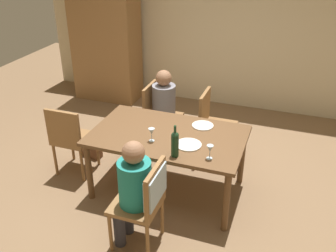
{
  "coord_description": "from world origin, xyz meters",
  "views": [
    {
      "loc": [
        1.23,
        -3.43,
        2.78
      ],
      "look_at": [
        0.0,
        0.0,
        0.85
      ],
      "focal_mm": 40.52,
      "sensor_mm": 36.0,
      "label": 1
    }
  ],
  "objects_px": {
    "dinner_plate_host": "(189,145)",
    "handbag": "(92,149)",
    "chair_near": "(148,196)",
    "wine_glass_centre": "(152,132)",
    "chair_left_end": "(70,136)",
    "armoire_cabinet": "(106,37)",
    "wine_glass_near_left": "(210,149)",
    "dinner_plate_guest_left": "(203,126)",
    "chair_far_right": "(212,121)",
    "chair_far_left": "(158,112)",
    "dining_table": "(168,140)",
    "person_man_bearded": "(133,187)",
    "wine_bottle_tall_green": "(175,143)",
    "person_woman_host": "(166,105)"
  },
  "relations": [
    {
      "from": "person_man_bearded",
      "to": "handbag",
      "type": "distance_m",
      "value": 1.81
    },
    {
      "from": "dinner_plate_host",
      "to": "handbag",
      "type": "height_order",
      "value": "dinner_plate_host"
    },
    {
      "from": "chair_far_left",
      "to": "chair_left_end",
      "type": "bearing_deg",
      "value": -37.64
    },
    {
      "from": "wine_glass_centre",
      "to": "handbag",
      "type": "height_order",
      "value": "wine_glass_centre"
    },
    {
      "from": "chair_far_right",
      "to": "dinner_plate_guest_left",
      "type": "distance_m",
      "value": 0.63
    },
    {
      "from": "chair_far_right",
      "to": "handbag",
      "type": "xyz_separation_m",
      "value": [
        -1.52,
        -0.54,
        -0.42
      ]
    },
    {
      "from": "dining_table",
      "to": "chair_far_right",
      "type": "distance_m",
      "value": 0.95
    },
    {
      "from": "armoire_cabinet",
      "to": "dining_table",
      "type": "xyz_separation_m",
      "value": [
        1.94,
        -2.26,
        -0.43
      ]
    },
    {
      "from": "person_woman_host",
      "to": "handbag",
      "type": "relative_size",
      "value": 4.09
    },
    {
      "from": "armoire_cabinet",
      "to": "wine_glass_near_left",
      "type": "relative_size",
      "value": 14.63
    },
    {
      "from": "armoire_cabinet",
      "to": "chair_near",
      "type": "xyz_separation_m",
      "value": [
        2.07,
        -3.16,
        -0.5
      ]
    },
    {
      "from": "chair_far_right",
      "to": "wine_glass_near_left",
      "type": "relative_size",
      "value": 6.17
    },
    {
      "from": "dining_table",
      "to": "wine_bottle_tall_green",
      "type": "bearing_deg",
      "value": -61.58
    },
    {
      "from": "wine_glass_near_left",
      "to": "dinner_plate_guest_left",
      "type": "bearing_deg",
      "value": 110.64
    },
    {
      "from": "chair_near",
      "to": "person_man_bearded",
      "type": "bearing_deg",
      "value": 90.0
    },
    {
      "from": "wine_bottle_tall_green",
      "to": "dinner_plate_host",
      "type": "height_order",
      "value": "wine_bottle_tall_green"
    },
    {
      "from": "chair_left_end",
      "to": "person_man_bearded",
      "type": "bearing_deg",
      "value": -33.97
    },
    {
      "from": "chair_near",
      "to": "person_woman_host",
      "type": "distance_m",
      "value": 1.85
    },
    {
      "from": "chair_far_left",
      "to": "dinner_plate_host",
      "type": "relative_size",
      "value": 3.36
    },
    {
      "from": "dining_table",
      "to": "handbag",
      "type": "xyz_separation_m",
      "value": [
        -1.22,
        0.35,
        -0.56
      ]
    },
    {
      "from": "chair_near",
      "to": "handbag",
      "type": "distance_m",
      "value": 1.9
    },
    {
      "from": "chair_near",
      "to": "wine_glass_centre",
      "type": "distance_m",
      "value": 0.78
    },
    {
      "from": "wine_bottle_tall_green",
      "to": "chair_near",
      "type": "bearing_deg",
      "value": -100.35
    },
    {
      "from": "chair_far_left",
      "to": "wine_glass_centre",
      "type": "bearing_deg",
      "value": 17.96
    },
    {
      "from": "chair_left_end",
      "to": "handbag",
      "type": "distance_m",
      "value": 0.61
    },
    {
      "from": "chair_far_right",
      "to": "wine_glass_centre",
      "type": "distance_m",
      "value": 1.21
    },
    {
      "from": "wine_bottle_tall_green",
      "to": "dinner_plate_host",
      "type": "distance_m",
      "value": 0.29
    },
    {
      "from": "wine_glass_near_left",
      "to": "wine_glass_centre",
      "type": "bearing_deg",
      "value": 169.03
    },
    {
      "from": "chair_near",
      "to": "person_man_bearded",
      "type": "height_order",
      "value": "person_man_bearded"
    },
    {
      "from": "dinner_plate_guest_left",
      "to": "dining_table",
      "type": "bearing_deg",
      "value": -135.2
    },
    {
      "from": "chair_left_end",
      "to": "person_man_bearded",
      "type": "relative_size",
      "value": 0.81
    },
    {
      "from": "armoire_cabinet",
      "to": "chair_left_end",
      "type": "bearing_deg",
      "value": -72.98
    },
    {
      "from": "chair_far_right",
      "to": "person_man_bearded",
      "type": "bearing_deg",
      "value": -10.1
    },
    {
      "from": "wine_glass_centre",
      "to": "dinner_plate_guest_left",
      "type": "relative_size",
      "value": 0.6
    },
    {
      "from": "dinner_plate_guest_left",
      "to": "chair_near",
      "type": "bearing_deg",
      "value": -98.88
    },
    {
      "from": "handbag",
      "to": "dinner_plate_host",
      "type": "bearing_deg",
      "value": -18.51
    },
    {
      "from": "chair_far_left",
      "to": "dinner_plate_guest_left",
      "type": "relative_size",
      "value": 3.73
    },
    {
      "from": "armoire_cabinet",
      "to": "chair_far_left",
      "type": "relative_size",
      "value": 2.37
    },
    {
      "from": "chair_left_end",
      "to": "chair_far_right",
      "type": "bearing_deg",
      "value": 32.91
    },
    {
      "from": "armoire_cabinet",
      "to": "person_man_bearded",
      "type": "bearing_deg",
      "value": -58.73
    },
    {
      "from": "person_man_bearded",
      "to": "wine_glass_near_left",
      "type": "distance_m",
      "value": 0.83
    },
    {
      "from": "armoire_cabinet",
      "to": "handbag",
      "type": "distance_m",
      "value": 2.27
    },
    {
      "from": "chair_left_end",
      "to": "person_woman_host",
      "type": "height_order",
      "value": "person_woman_host"
    },
    {
      "from": "chair_near",
      "to": "person_man_bearded",
      "type": "xyz_separation_m",
      "value": [
        -0.15,
        0.0,
        0.06
      ]
    },
    {
      "from": "chair_far_left",
      "to": "person_woman_host",
      "type": "distance_m",
      "value": 0.17
    },
    {
      "from": "chair_left_end",
      "to": "wine_glass_near_left",
      "type": "xyz_separation_m",
      "value": [
        1.78,
        -0.24,
        0.32
      ]
    },
    {
      "from": "wine_glass_centre",
      "to": "chair_far_left",
      "type": "bearing_deg",
      "value": 107.96
    },
    {
      "from": "person_man_bearded",
      "to": "dinner_plate_guest_left",
      "type": "distance_m",
      "value": 1.26
    },
    {
      "from": "armoire_cabinet",
      "to": "wine_glass_near_left",
      "type": "height_order",
      "value": "armoire_cabinet"
    },
    {
      "from": "chair_near",
      "to": "wine_glass_centre",
      "type": "relative_size",
      "value": 6.17
    }
  ]
}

